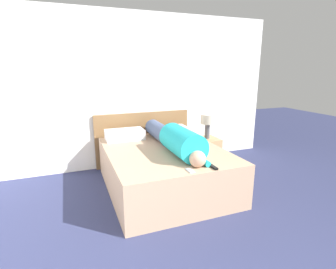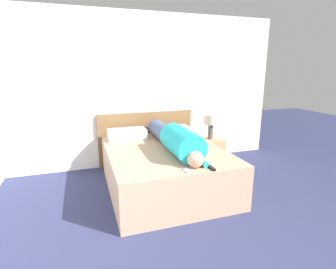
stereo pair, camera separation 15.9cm
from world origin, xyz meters
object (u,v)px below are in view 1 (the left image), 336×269
tv_remote (213,167)px  pillow_near_headboard (125,135)px  nightstand (206,151)px  cell_phone (190,171)px  bed (164,169)px  table_lamp (208,121)px  pillow_second (170,131)px  person_lying (175,139)px

tv_remote → pillow_near_headboard: bearing=113.1°
nightstand → cell_phone: cell_phone is taller
bed → table_lamp: 1.35m
pillow_near_headboard → pillow_second: 0.78m
bed → cell_phone: cell_phone is taller
pillow_second → cell_phone: bearing=-103.8°
nightstand → table_lamp: bearing=0.0°
person_lying → table_lamp: bearing=38.7°
pillow_near_headboard → pillow_second: (0.78, 0.00, -0.01)m
table_lamp → tv_remote: table_lamp is taller
tv_remote → pillow_second: bearing=86.4°
table_lamp → tv_remote: size_ratio=2.90×
person_lying → pillow_near_headboard: (-0.53, 0.81, -0.08)m
table_lamp → bed: bearing=-147.8°
pillow_near_headboard → pillow_second: pillow_near_headboard is taller
pillow_second → tv_remote: (-0.10, -1.59, -0.06)m
nightstand → tv_remote: 1.77m
tv_remote → cell_phone: 0.29m
bed → tv_remote: 0.96m
table_lamp → person_lying: person_lying is taller
bed → tv_remote: tv_remote is taller
tv_remote → nightstand: bearing=62.9°
nightstand → pillow_near_headboard: size_ratio=0.79×
pillow_second → tv_remote: pillow_second is taller
pillow_near_headboard → pillow_second: bearing=0.0°
table_lamp → cell_phone: bearing=-125.2°
bed → tv_remote: size_ratio=12.87×
table_lamp → pillow_near_headboard: 1.47m
table_lamp → pillow_second: bearing=175.5°
table_lamp → pillow_second: (-0.69, 0.05, -0.13)m
cell_phone → nightstand: bearing=54.8°
nightstand → pillow_second: 0.81m
tv_remote → table_lamp: bearing=62.9°
person_lying → cell_phone: size_ratio=13.74×
bed → pillow_near_headboard: pillow_near_headboard is taller
person_lying → pillow_second: size_ratio=3.15×
pillow_second → tv_remote: size_ratio=3.78×
nightstand → cell_phone: 1.90m
nightstand → person_lying: person_lying is taller
pillow_second → cell_phone: 1.63m
bed → person_lying: bearing=-34.7°
bed → person_lying: 0.48m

